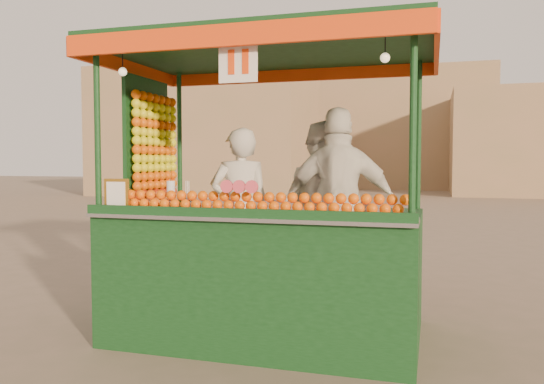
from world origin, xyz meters
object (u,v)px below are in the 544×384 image
(vendor_left, at_px, (240,210))
(vendor_right, at_px, (340,206))
(juice_cart, at_px, (258,243))
(vendor_middle, at_px, (324,210))

(vendor_left, relative_size, vendor_right, 0.91)
(juice_cart, height_order, vendor_right, juice_cart)
(juice_cart, relative_size, vendor_middle, 1.76)
(juice_cart, distance_m, vendor_right, 0.82)
(vendor_left, distance_m, vendor_middle, 0.87)
(juice_cart, relative_size, vendor_right, 1.65)
(vendor_right, bearing_deg, juice_cart, 6.74)
(juice_cart, distance_m, vendor_middle, 0.73)
(vendor_right, bearing_deg, vendor_middle, -57.38)
(vendor_right, bearing_deg, vendor_left, -21.60)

